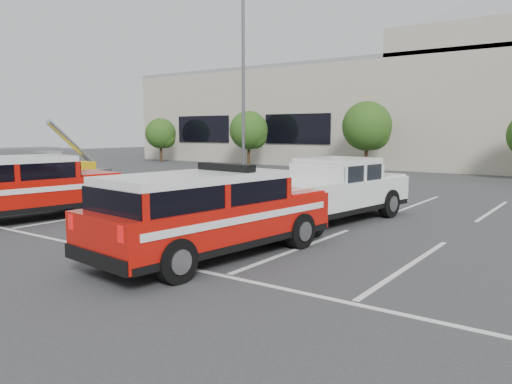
% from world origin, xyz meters
% --- Properties ---
extents(ground, '(120.00, 120.00, 0.00)m').
position_xyz_m(ground, '(0.00, 0.00, 0.00)').
color(ground, '#313133').
rests_on(ground, ground).
extents(stall_markings, '(23.00, 15.00, 0.01)m').
position_xyz_m(stall_markings, '(0.00, 4.50, 0.01)').
color(stall_markings, silver).
rests_on(stall_markings, ground).
extents(convention_building, '(60.00, 16.99, 13.20)m').
position_xyz_m(convention_building, '(0.18, 31.86, 4.72)').
color(convention_building, '#B7AB9B').
rests_on(convention_building, ground).
extents(tree_far_left, '(2.77, 2.77, 3.99)m').
position_xyz_m(tree_far_left, '(-24.91, 22.05, 2.50)').
color(tree_far_left, '#3F2B19').
rests_on(tree_far_left, ground).
extents(tree_left, '(3.07, 3.07, 4.42)m').
position_xyz_m(tree_left, '(-14.91, 22.05, 2.77)').
color(tree_left, '#3F2B19').
rests_on(tree_left, ground).
extents(tree_mid_left, '(3.37, 3.37, 4.85)m').
position_xyz_m(tree_mid_left, '(-4.91, 22.05, 3.04)').
color(tree_mid_left, '#3F2B19').
rests_on(tree_mid_left, ground).
extents(light_pole_left, '(0.90, 0.60, 10.24)m').
position_xyz_m(light_pole_left, '(-8.00, 12.00, 5.19)').
color(light_pole_left, '#59595E').
rests_on(light_pole_left, ground).
extents(fire_chief_suv, '(2.85, 6.16, 2.09)m').
position_xyz_m(fire_chief_suv, '(1.47, -1.83, 0.86)').
color(fire_chief_suv, '#A90F08').
rests_on(fire_chief_suv, ground).
extents(white_pickup, '(3.10, 6.69, 1.98)m').
position_xyz_m(white_pickup, '(1.57, 3.68, 0.79)').
color(white_pickup, silver).
rests_on(white_pickup, ground).
extents(ladder_suv, '(3.15, 6.12, 2.30)m').
position_xyz_m(ladder_suv, '(-6.55, -1.77, 0.92)').
color(ladder_suv, '#A90F08').
rests_on(ladder_suv, ground).
extents(utility_rig, '(3.45, 4.37, 3.33)m').
position_xyz_m(utility_rig, '(-10.74, 2.42, 0.66)').
color(utility_rig, '#59595E').
rests_on(utility_rig, ground).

